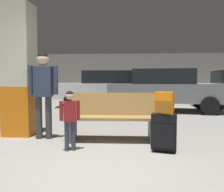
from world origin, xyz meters
name	(u,v)px	position (x,y,z in m)	size (l,w,h in m)	color
ground_plane	(114,121)	(0.00, 4.00, -0.05)	(18.00, 18.00, 0.10)	gray
garage_back_wall	(122,76)	(0.00, 12.86, 1.40)	(18.00, 0.12, 2.80)	slate
structural_pillar	(19,71)	(-1.80, 1.93, 1.32)	(0.57, 0.57, 2.66)	orange
bench	(112,117)	(0.12, 1.55, 0.44)	(1.61, 0.55, 0.89)	#9E7A42
suitcase	(164,132)	(0.98, 0.89, 0.32)	(0.42, 0.31, 0.60)	black
backpack_bright	(164,103)	(0.98, 0.89, 0.77)	(0.32, 0.27, 0.34)	orange
child	(70,114)	(-0.51, 0.86, 0.59)	(0.31, 0.18, 0.96)	#33384C
adult	(43,86)	(-1.20, 1.61, 1.02)	(0.57, 0.23, 1.65)	#38383D
parked_car_near	(166,89)	(1.78, 5.99, 0.81)	(4.27, 2.16, 1.51)	slate
parked_car_far	(106,87)	(-0.56, 7.48, 0.81)	(4.21, 2.02, 1.51)	silver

